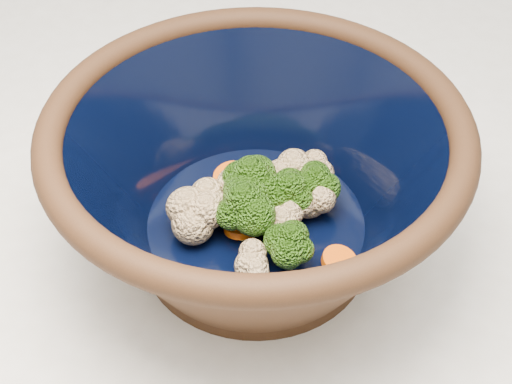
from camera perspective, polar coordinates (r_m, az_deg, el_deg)
name	(u,v)px	position (r m, az deg, el deg)	size (l,w,h in m)	color
mixing_bowl	(256,180)	(0.54, 0.00, 1.00)	(0.33, 0.33, 0.14)	black
vegetable_pile	(261,200)	(0.56, 0.39, -0.62)	(0.15, 0.14, 0.06)	#608442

